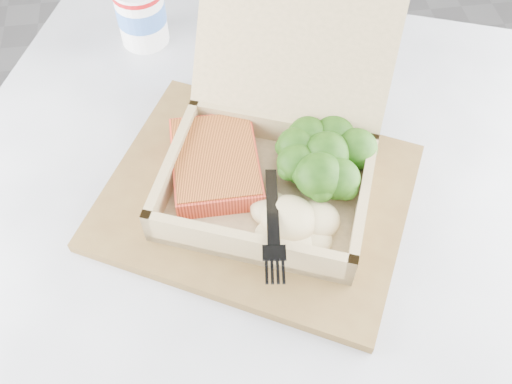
{
  "coord_description": "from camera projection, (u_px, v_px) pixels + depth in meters",
  "views": [
    {
      "loc": [
        -0.27,
        -0.77,
        1.24
      ],
      "look_at": [
        -0.22,
        -0.43,
        0.75
      ],
      "focal_mm": 40.0,
      "sensor_mm": 36.0,
      "label": 1
    }
  ],
  "objects": [
    {
      "name": "mashed_potatoes",
      "position": [
        289.0,
        219.0,
        0.58
      ],
      "size": [
        0.09,
        0.08,
        0.03
      ],
      "primitive_type": "ellipsoid",
      "color": "beige",
      "rests_on": "takeout_container"
    },
    {
      "name": "cafe_table",
      "position": [
        259.0,
        274.0,
        0.79
      ],
      "size": [
        0.96,
        0.96,
        0.71
      ],
      "rotation": [
        0.0,
        0.0,
        -0.37
      ],
      "color": "black",
      "rests_on": "floor"
    },
    {
      "name": "serving_tray",
      "position": [
        257.0,
        196.0,
        0.64
      ],
      "size": [
        0.41,
        0.38,
        0.01
      ],
      "primitive_type": "cube",
      "rotation": [
        0.0,
        0.0,
        -0.49
      ],
      "color": "brown",
      "rests_on": "cafe_table"
    },
    {
      "name": "receipt",
      "position": [
        305.0,
        87.0,
        0.74
      ],
      "size": [
        0.11,
        0.15,
        0.0
      ],
      "primitive_type": "cube",
      "rotation": [
        0.0,
        0.0,
        -0.3
      ],
      "color": "silver",
      "rests_on": "cafe_table"
    },
    {
      "name": "plastic_fork",
      "position": [
        272.0,
        189.0,
        0.59
      ],
      "size": [
        0.04,
        0.16,
        0.03
      ],
      "rotation": [
        0.0,
        0.0,
        3.01
      ],
      "color": "black",
      "rests_on": "mashed_potatoes"
    },
    {
      "name": "salmon_fillet",
      "position": [
        216.0,
        163.0,
        0.63
      ],
      "size": [
        0.09,
        0.12,
        0.03
      ],
      "primitive_type": "cube",
      "rotation": [
        0.0,
        0.0,
        0.0
      ],
      "color": "#E3482C",
      "rests_on": "takeout_container"
    },
    {
      "name": "floor",
      "position": [
        318.0,
        216.0,
        1.47
      ],
      "size": [
        4.0,
        4.0,
        0.0
      ],
      "primitive_type": "plane",
      "color": "#96979C",
      "rests_on": "ground"
    },
    {
      "name": "broccoli_pile",
      "position": [
        326.0,
        159.0,
        0.62
      ],
      "size": [
        0.12,
        0.12,
        0.04
      ],
      "primitive_type": null,
      "color": "#316616",
      "rests_on": "takeout_container"
    },
    {
      "name": "takeout_container",
      "position": [
        275.0,
        141.0,
        0.61
      ],
      "size": [
        0.3,
        0.32,
        0.18
      ],
      "rotation": [
        0.0,
        0.0,
        -0.39
      ],
      "color": "tan",
      "rests_on": "serving_tray"
    },
    {
      "name": "paper_cup",
      "position": [
        141.0,
        13.0,
        0.76
      ],
      "size": [
        0.07,
        0.07,
        0.08
      ],
      "color": "white",
      "rests_on": "cafe_table"
    }
  ]
}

